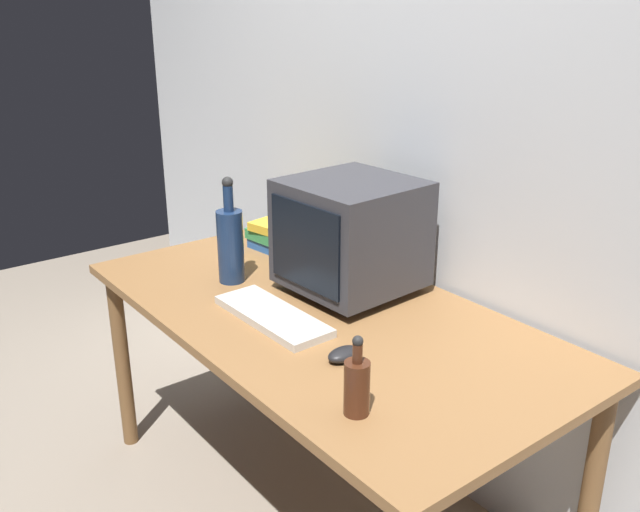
{
  "coord_description": "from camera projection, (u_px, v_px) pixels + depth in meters",
  "views": [
    {
      "loc": [
        1.52,
        -1.18,
        1.65
      ],
      "look_at": [
        0.0,
        0.0,
        0.93
      ],
      "focal_mm": 38.74,
      "sensor_mm": 36.0,
      "label": 1
    }
  ],
  "objects": [
    {
      "name": "bottle_short",
      "position": [
        357.0,
        385.0,
        1.58
      ],
      "size": [
        0.06,
        0.06,
        0.2
      ],
      "color": "#472314",
      "rests_on": "desk"
    },
    {
      "name": "book_stack",
      "position": [
        279.0,
        236.0,
        2.62
      ],
      "size": [
        0.24,
        0.19,
        0.11
      ],
      "color": "#28569E",
      "rests_on": "desk"
    },
    {
      "name": "keyboard",
      "position": [
        273.0,
        316.0,
        2.06
      ],
      "size": [
        0.42,
        0.16,
        0.02
      ],
      "primitive_type": "cube",
      "rotation": [
        0.0,
        0.0,
        0.02
      ],
      "color": "beige",
      "rests_on": "desk"
    },
    {
      "name": "bottle_tall",
      "position": [
        230.0,
        243.0,
        2.3
      ],
      "size": [
        0.09,
        0.09,
        0.36
      ],
      "color": "navy",
      "rests_on": "desk"
    },
    {
      "name": "computer_mouse",
      "position": [
        344.0,
        354.0,
        1.83
      ],
      "size": [
        0.06,
        0.1,
        0.04
      ],
      "primitive_type": "ellipsoid",
      "rotation": [
        0.0,
        0.0,
        0.0
      ],
      "color": "black",
      "rests_on": "desk"
    },
    {
      "name": "back_wall",
      "position": [
        438.0,
        130.0,
        2.22
      ],
      "size": [
        4.0,
        0.08,
        2.5
      ],
      "primitive_type": "cube",
      "color": "silver",
      "rests_on": "ground"
    },
    {
      "name": "crt_monitor",
      "position": [
        351.0,
        235.0,
        2.2
      ],
      "size": [
        0.4,
        0.41,
        0.37
      ],
      "color": "#333338",
      "rests_on": "desk"
    },
    {
      "name": "ground_plane",
      "position": [
        320.0,
        506.0,
        2.39
      ],
      "size": [
        6.0,
        6.0,
        0.0
      ],
      "primitive_type": "plane",
      "color": "gray"
    },
    {
      "name": "desk",
      "position": [
        320.0,
        334.0,
        2.15
      ],
      "size": [
        1.63,
        0.85,
        0.75
      ],
      "color": "olive",
      "rests_on": "ground"
    }
  ]
}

